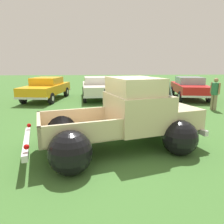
{
  "coord_description": "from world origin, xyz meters",
  "views": [
    {
      "loc": [
        -0.44,
        -5.34,
        2.26
      ],
      "look_at": [
        0.0,
        1.16,
        0.75
      ],
      "focal_mm": 32.97,
      "sensor_mm": 36.0,
      "label": 1
    }
  ],
  "objects_px": {
    "spectator_1": "(215,92)",
    "show_car_1": "(97,87)",
    "show_car_2": "(138,86)",
    "vintage_pickup_truck": "(128,120)",
    "show_car_0": "(47,88)",
    "spectator_0": "(110,101)",
    "show_car_3": "(189,87)"
  },
  "relations": [
    {
      "from": "vintage_pickup_truck",
      "to": "show_car_0",
      "type": "relative_size",
      "value": 1.04
    },
    {
      "from": "spectator_0",
      "to": "show_car_0",
      "type": "bearing_deg",
      "value": 1.35
    },
    {
      "from": "vintage_pickup_truck",
      "to": "spectator_1",
      "type": "xyz_separation_m",
      "value": [
        5.0,
        4.39,
        0.15
      ]
    },
    {
      "from": "show_car_2",
      "to": "spectator_1",
      "type": "bearing_deg",
      "value": 39.72
    },
    {
      "from": "show_car_2",
      "to": "vintage_pickup_truck",
      "type": "bearing_deg",
      "value": -6.12
    },
    {
      "from": "vintage_pickup_truck",
      "to": "show_car_1",
      "type": "height_order",
      "value": "vintage_pickup_truck"
    },
    {
      "from": "show_car_3",
      "to": "spectator_1",
      "type": "xyz_separation_m",
      "value": [
        -0.3,
        -3.58,
        0.13
      ]
    },
    {
      "from": "show_car_0",
      "to": "show_car_2",
      "type": "distance_m",
      "value": 6.22
    },
    {
      "from": "vintage_pickup_truck",
      "to": "show_car_2",
      "type": "distance_m",
      "value": 9.19
    },
    {
      "from": "vintage_pickup_truck",
      "to": "show_car_3",
      "type": "height_order",
      "value": "vintage_pickup_truck"
    },
    {
      "from": "show_car_1",
      "to": "show_car_0",
      "type": "bearing_deg",
      "value": -88.14
    },
    {
      "from": "spectator_0",
      "to": "spectator_1",
      "type": "bearing_deg",
      "value": -101.22
    },
    {
      "from": "vintage_pickup_truck",
      "to": "spectator_1",
      "type": "height_order",
      "value": "vintage_pickup_truck"
    },
    {
      "from": "show_car_1",
      "to": "spectator_1",
      "type": "relative_size",
      "value": 3.01
    },
    {
      "from": "show_car_0",
      "to": "spectator_1",
      "type": "height_order",
      "value": "spectator_1"
    },
    {
      "from": "spectator_1",
      "to": "show_car_0",
      "type": "bearing_deg",
      "value": -46.71
    },
    {
      "from": "vintage_pickup_truck",
      "to": "spectator_1",
      "type": "bearing_deg",
      "value": 25.44
    },
    {
      "from": "spectator_1",
      "to": "show_car_1",
      "type": "bearing_deg",
      "value": -59.35
    },
    {
      "from": "spectator_1",
      "to": "spectator_0",
      "type": "bearing_deg",
      "value": -3.75
    },
    {
      "from": "show_car_1",
      "to": "show_car_2",
      "type": "distance_m",
      "value": 2.94
    },
    {
      "from": "show_car_2",
      "to": "spectator_1",
      "type": "relative_size",
      "value": 2.76
    },
    {
      "from": "show_car_0",
      "to": "show_car_3",
      "type": "relative_size",
      "value": 1.04
    },
    {
      "from": "show_car_0",
      "to": "spectator_1",
      "type": "relative_size",
      "value": 2.99
    },
    {
      "from": "show_car_1",
      "to": "spectator_0",
      "type": "relative_size",
      "value": 3.04
    },
    {
      "from": "spectator_0",
      "to": "vintage_pickup_truck",
      "type": "bearing_deg",
      "value": 156.54
    },
    {
      "from": "show_car_0",
      "to": "show_car_1",
      "type": "relative_size",
      "value": 0.99
    },
    {
      "from": "show_car_1",
      "to": "spectator_0",
      "type": "xyz_separation_m",
      "value": [
        0.53,
        -6.13,
        0.11
      ]
    },
    {
      "from": "show_car_1",
      "to": "show_car_3",
      "type": "height_order",
      "value": "same"
    },
    {
      "from": "vintage_pickup_truck",
      "to": "show_car_2",
      "type": "bearing_deg",
      "value": 61.43
    },
    {
      "from": "show_car_2",
      "to": "spectator_1",
      "type": "xyz_separation_m",
      "value": [
        2.98,
        -4.57,
        0.13
      ]
    },
    {
      "from": "spectator_1",
      "to": "show_car_2",
      "type": "bearing_deg",
      "value": -81.39
    },
    {
      "from": "spectator_0",
      "to": "show_car_1",
      "type": "bearing_deg",
      "value": -27.05
    }
  ]
}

